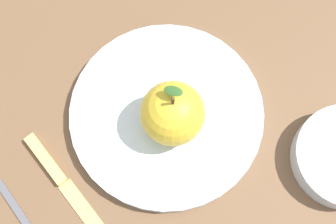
{
  "coord_description": "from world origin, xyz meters",
  "views": [
    {
      "loc": [
        -0.15,
        -0.01,
        0.59
      ],
      "look_at": [
        0.02,
        -0.0,
        0.02
      ],
      "focal_mm": 50.76,
      "sensor_mm": 36.0,
      "label": 1
    }
  ],
  "objects": [
    {
      "name": "knife",
      "position": [
        -0.07,
        0.12,
        0.0
      ],
      "size": [
        0.16,
        0.14,
        0.01
      ],
      "color": "#D8B766",
      "rests_on": "ground_plane"
    },
    {
      "name": "ground_plane",
      "position": [
        0.0,
        0.0,
        0.0
      ],
      "size": [
        2.4,
        2.4,
        0.0
      ],
      "primitive_type": "plane",
      "color": "brown"
    },
    {
      "name": "dinner_plate",
      "position": [
        0.02,
        -0.0,
        0.01
      ],
      "size": [
        0.25,
        0.25,
        0.02
      ],
      "color": "silver",
      "rests_on": "ground_plane"
    },
    {
      "name": "apple",
      "position": [
        0.01,
        -0.01,
        0.06
      ],
      "size": [
        0.08,
        0.08,
        0.1
      ],
      "color": "gold",
      "rests_on": "dinner_plate"
    }
  ]
}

